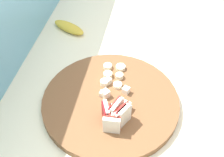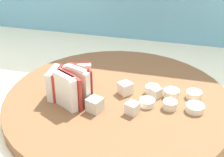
% 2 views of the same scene
% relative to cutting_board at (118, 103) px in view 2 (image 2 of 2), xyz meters
% --- Properties ---
extents(tile_backsplash, '(2.40, 0.04, 1.32)m').
position_rel_cutting_board_xyz_m(tile_backsplash, '(-0.07, 0.33, -0.28)').
color(tile_backsplash, '#6BADC6').
rests_on(tile_backsplash, ground).
extents(cutting_board, '(0.38, 0.38, 0.02)m').
position_rel_cutting_board_xyz_m(cutting_board, '(0.00, 0.00, 0.00)').
color(cutting_board, brown).
rests_on(cutting_board, tiled_countertop).
extents(apple_wedge_fan, '(0.07, 0.08, 0.06)m').
position_rel_cutting_board_xyz_m(apple_wedge_fan, '(-0.07, -0.03, 0.04)').
color(apple_wedge_fan, '#B22D23').
rests_on(apple_wedge_fan, cutting_board).
extents(apple_dice_pile, '(0.11, 0.09, 0.02)m').
position_rel_cutting_board_xyz_m(apple_dice_pile, '(0.01, -0.01, 0.02)').
color(apple_dice_pile, '#EFE5CC').
rests_on(apple_dice_pile, cutting_board).
extents(banana_slice_rows, '(0.10, 0.07, 0.01)m').
position_rel_cutting_board_xyz_m(banana_slice_rows, '(0.09, 0.01, 0.02)').
color(banana_slice_rows, white).
rests_on(banana_slice_rows, cutting_board).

